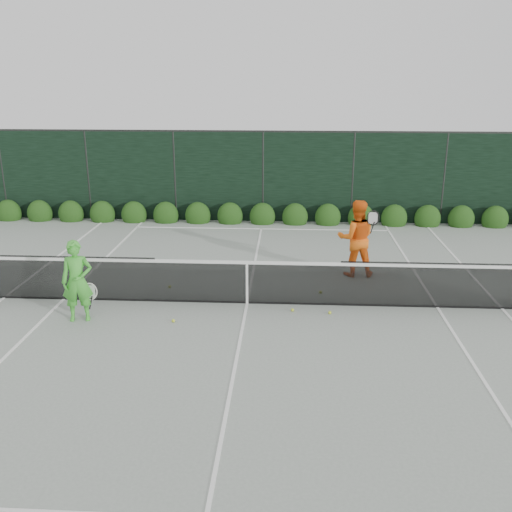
{
  "coord_description": "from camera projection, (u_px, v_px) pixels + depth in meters",
  "views": [
    {
      "loc": [
        0.86,
        -11.58,
        4.76
      ],
      "look_at": [
        0.18,
        0.3,
        1.0
      ],
      "focal_mm": 40.0,
      "sensor_mm": 36.0,
      "label": 1
    }
  ],
  "objects": [
    {
      "name": "ground",
      "position": [
        247.0,
        303.0,
        12.51
      ],
      "size": [
        80.0,
        80.0,
        0.0
      ],
      "primitive_type": "plane",
      "color": "gray",
      "rests_on": "ground"
    },
    {
      "name": "tennis_balls",
      "position": [
        257.0,
        304.0,
        12.4
      ],
      "size": [
        3.73,
        2.0,
        0.07
      ],
      "color": "#C6D62F",
      "rests_on": "ground"
    },
    {
      "name": "windscreen_fence",
      "position": [
        235.0,
        281.0,
        9.47
      ],
      "size": [
        32.0,
        21.07,
        3.06
      ],
      "color": "black",
      "rests_on": "ground"
    },
    {
      "name": "court_lines",
      "position": [
        247.0,
        303.0,
        12.51
      ],
      "size": [
        11.03,
        23.83,
        0.01
      ],
      "color": "white",
      "rests_on": "ground"
    },
    {
      "name": "hedge_row",
      "position": [
        262.0,
        216.0,
        19.24
      ],
      "size": [
        31.66,
        0.65,
        0.94
      ],
      "color": "#133B10",
      "rests_on": "ground"
    },
    {
      "name": "player_woman",
      "position": [
        77.0,
        281.0,
        11.43
      ],
      "size": [
        0.69,
        0.53,
        1.68
      ],
      "rotation": [
        0.0,
        0.0,
        0.23
      ],
      "color": "green",
      "rests_on": "ground"
    },
    {
      "name": "player_man",
      "position": [
        356.0,
        238.0,
        14.01
      ],
      "size": [
        0.98,
        0.75,
        1.91
      ],
      "rotation": [
        0.0,
        0.0,
        3.17
      ],
      "color": "orange",
      "rests_on": "ground"
    },
    {
      "name": "tennis_net",
      "position": [
        246.0,
        281.0,
        12.35
      ],
      "size": [
        12.9,
        0.1,
        1.07
      ],
      "color": "black",
      "rests_on": "ground"
    }
  ]
}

